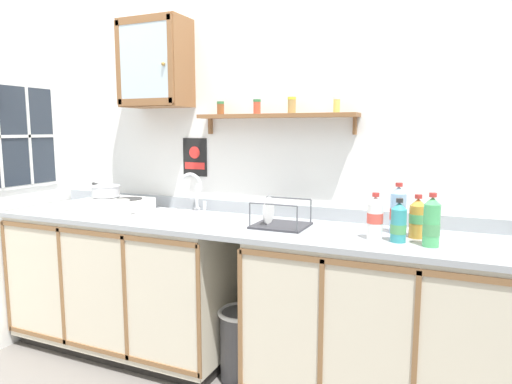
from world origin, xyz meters
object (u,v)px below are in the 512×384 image
Objects in this scene: saucepan at (106,190)px; bottle_detergent_teal_4 at (399,223)px; sink at (181,220)px; bottle_water_blue_3 at (398,211)px; hot_plate_stove at (116,205)px; wall_cabinet at (156,64)px; bottle_soda_green_1 at (432,223)px; mug at (122,208)px; bottle_juice_amber_0 at (417,218)px; bottle_opaque_white_2 at (375,218)px; warning_sign at (195,157)px; dish_rack at (279,222)px; trash_bin at (241,343)px.

bottle_detergent_teal_4 is at bearing -3.78° from saucepan.
bottle_water_blue_3 is at bearing 3.17° from sink.
wall_cabinet is (0.24, 0.16, 0.93)m from hot_plate_stove.
bottle_soda_green_1 reaches higher than mug.
bottle_juice_amber_0 reaches higher than mug.
sink is 2.45× the size of bottle_opaque_white_2.
saucepan is (-0.11, 0.03, 0.09)m from hot_plate_stove.
bottle_opaque_white_2 is at bearing -3.15° from hot_plate_stove.
warning_sign is at bearing 163.29° from bottle_opaque_white_2.
dish_rack is at bearing -1.29° from saucepan.
bottle_water_blue_3 is 0.65m from dish_rack.
bottle_water_blue_3 is at bearing -8.16° from warning_sign.
saucepan is 1.92m from bottle_water_blue_3.
bottle_water_blue_3 is at bearing -2.62° from wall_cabinet.
bottle_soda_green_1 is 1.18× the size of bottle_detergent_teal_4.
warning_sign reaches higher than sink.
sink is at bearing 170.41° from trash_bin.
bottle_soda_green_1 reaches higher than bottle_detergent_teal_4.
bottle_water_blue_3 is (1.82, 0.09, 0.08)m from hot_plate_stove.
sink is at bearing -0.77° from saucepan.
warning_sign reaches higher than bottle_detergent_teal_4.
saucepan is 1.38× the size of bottle_soda_green_1.
sink is at bearing 2.16° from hot_plate_stove.
bottle_detergent_teal_4 is at bearing -2.98° from bottle_opaque_white_2.
hot_plate_stove is at bearing -145.81° from wall_cabinet.
hot_plate_stove is at bearing 179.93° from dish_rack.
bottle_opaque_white_2 is (-0.27, 0.03, -0.00)m from bottle_soda_green_1.
bottle_water_blue_3 is (0.09, 0.19, 0.01)m from bottle_opaque_white_2.
sink reaches higher than bottle_juice_amber_0.
dish_rack is at bearing -0.07° from hot_plate_stove.
mug is (-1.66, -0.21, -0.07)m from bottle_water_blue_3.
warning_sign is (0.21, 0.12, -0.62)m from wall_cabinet.
bottle_soda_green_1 reaches higher than bottle_opaque_white_2.
bottle_detergent_teal_4 is 1.20m from trash_bin.
sink reaches higher than mug.
dish_rack is (1.18, -0.00, -0.02)m from hot_plate_stove.
bottle_detergent_teal_4 is (1.84, -0.10, 0.05)m from hot_plate_stove.
bottle_opaque_white_2 reaches higher than bottle_detergent_teal_4.
bottle_juice_amber_0 is 0.86× the size of warning_sign.
wall_cabinet reaches higher than bottle_juice_amber_0.
wall_cabinet is 1.86m from trash_bin.
hot_plate_stove is 0.97× the size of trash_bin.
trash_bin is at bearing -4.56° from saucepan.
wall_cabinet is at bearing 73.18° from mug.
saucepan is at bearing 165.45° from hot_plate_stove.
dish_rack is at bearing 14.74° from trash_bin.
bottle_juice_amber_0 is 0.52× the size of trash_bin.
bottle_juice_amber_0 is 0.12m from bottle_water_blue_3.
bottle_water_blue_3 reaches higher than sink.
bottle_detergent_teal_4 is 1.85m from wall_cabinet.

